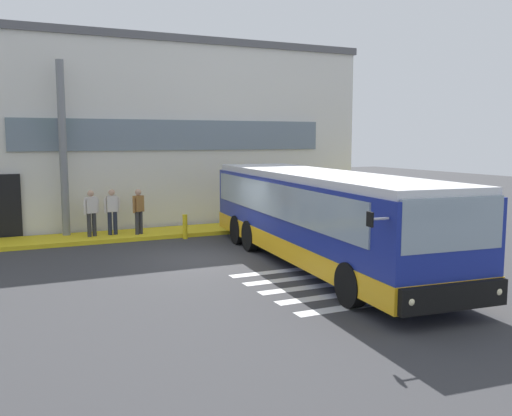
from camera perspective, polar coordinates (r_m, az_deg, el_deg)
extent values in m
cube|color=#353538|center=(17.27, -5.01, -5.21)|extent=(80.00, 90.00, 0.02)
cube|color=silver|center=(13.06, 12.75, -9.34)|extent=(4.40, 0.36, 0.01)
cube|color=silver|center=(13.75, 10.44, -8.44)|extent=(4.40, 0.36, 0.01)
cube|color=silver|center=(14.46, 8.36, -7.62)|extent=(4.40, 0.36, 0.01)
cube|color=silver|center=(15.20, 6.48, -6.87)|extent=(4.40, 0.36, 0.01)
cube|color=silver|center=(15.95, 4.79, -6.18)|extent=(4.40, 0.36, 0.01)
cube|color=silver|center=(28.45, -13.43, 7.02)|extent=(18.72, 12.00, 7.45)
cube|color=#56565B|center=(28.73, -13.66, 14.77)|extent=(18.92, 12.20, 0.30)
cube|color=slate|center=(22.84, -7.88, 7.37)|extent=(12.72, 0.10, 1.20)
cube|color=yellow|center=(21.75, -9.34, -2.50)|extent=(22.72, 2.00, 0.15)
cylinder|color=slate|center=(21.39, -19.07, 5.72)|extent=(0.28, 0.28, 6.29)
cube|color=navy|center=(16.25, 6.39, -0.85)|extent=(3.55, 11.76, 2.15)
cube|color=#F2AD19|center=(16.38, 6.35, -3.63)|extent=(3.59, 11.81, 0.55)
cube|color=silver|center=(16.13, 6.44, 3.28)|extent=(3.43, 11.56, 0.20)
cube|color=#8C9EAD|center=(11.36, 19.36, -1.57)|extent=(2.35, 0.32, 1.05)
cube|color=#8C9EAD|center=(17.06, 9.87, 1.15)|extent=(0.94, 10.35, 0.95)
cube|color=#8C9EAD|center=(15.94, 1.75, 0.84)|extent=(0.94, 10.35, 0.95)
cube|color=black|center=(11.32, 19.44, 0.21)|extent=(2.15, 0.29, 0.28)
cube|color=black|center=(11.55, 19.49, -8.52)|extent=(2.46, 0.41, 0.52)
sphere|color=beige|center=(12.18, 23.38, -7.80)|extent=(0.18, 0.18, 0.18)
sphere|color=beige|center=(10.91, 15.41, -9.17)|extent=(0.18, 0.18, 0.18)
cylinder|color=#B7B7BF|center=(10.63, 12.46, -1.09)|extent=(0.40, 0.08, 0.05)
cube|color=black|center=(10.53, 11.54, -1.14)|extent=(0.06, 0.20, 0.28)
cylinder|color=black|center=(13.71, 18.29, -6.59)|extent=(0.39, 1.02, 1.00)
cylinder|color=black|center=(12.43, 9.65, -7.73)|extent=(0.39, 1.02, 1.00)
cylinder|color=black|center=(19.20, 6.07, -2.42)|extent=(0.39, 1.02, 1.00)
cylinder|color=black|center=(18.31, -0.57, -2.85)|extent=(0.39, 1.02, 1.00)
cylinder|color=black|center=(20.36, 4.46, -1.86)|extent=(0.39, 1.02, 1.00)
cylinder|color=black|center=(19.52, -1.84, -2.23)|extent=(0.39, 1.02, 1.00)
cylinder|color=#2D2D33|center=(21.04, -16.16, -1.62)|extent=(0.15, 0.15, 0.85)
cylinder|color=#2D2D33|center=(20.95, -16.64, -1.68)|extent=(0.15, 0.15, 0.85)
cube|color=silver|center=(20.90, -16.46, 0.29)|extent=(0.43, 0.33, 0.58)
sphere|color=tan|center=(20.86, -16.50, 1.43)|extent=(0.23, 0.23, 0.23)
cylinder|color=silver|center=(21.03, -15.86, 0.21)|extent=(0.09, 0.09, 0.55)
cylinder|color=silver|center=(20.79, -17.07, 0.09)|extent=(0.09, 0.09, 0.55)
cylinder|color=#1E2338|center=(21.21, -14.14, -1.49)|extent=(0.15, 0.15, 0.85)
cylinder|color=#1E2338|center=(21.17, -14.67, -1.52)|extent=(0.15, 0.15, 0.85)
cube|color=silver|center=(21.10, -14.47, 0.41)|extent=(0.39, 0.23, 0.58)
sphere|color=tan|center=(21.06, -14.50, 1.55)|extent=(0.23, 0.23, 0.23)
cylinder|color=silver|center=(21.16, -13.80, 0.31)|extent=(0.09, 0.09, 0.55)
cylinder|color=silver|center=(21.06, -15.13, 0.24)|extent=(0.09, 0.09, 0.55)
cube|color=maroon|center=(21.27, -14.56, 0.41)|extent=(0.30, 0.19, 0.44)
cylinder|color=#2D2D33|center=(21.16, -11.67, -1.44)|extent=(0.15, 0.15, 0.85)
cylinder|color=#2D2D33|center=(21.01, -12.02, -1.51)|extent=(0.15, 0.15, 0.85)
cube|color=#996633|center=(20.99, -11.90, 0.45)|extent=(0.44, 0.40, 0.58)
sphere|color=tan|center=(20.95, -11.92, 1.59)|extent=(0.23, 0.23, 0.23)
cylinder|color=#996633|center=(21.18, -11.46, 0.39)|extent=(0.09, 0.09, 0.55)
cylinder|color=#996633|center=(20.81, -12.34, 0.24)|extent=(0.09, 0.09, 0.55)
cylinder|color=yellow|center=(20.68, -7.24, -1.90)|extent=(0.18, 0.18, 0.90)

